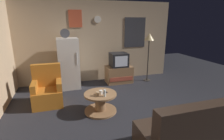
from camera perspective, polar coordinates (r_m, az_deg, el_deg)
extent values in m
plane|color=#232328|center=(4.01, 3.02, -13.86)|extent=(12.00, 12.00, 0.00)
cube|color=tan|center=(5.88, -5.02, 9.06)|extent=(5.20, 0.10, 2.60)
cube|color=#333338|center=(6.22, 7.45, 12.02)|extent=(0.76, 0.02, 1.00)
cube|color=#C64C2D|center=(5.69, -11.85, 16.06)|extent=(0.40, 0.02, 0.52)
cylinder|color=silver|center=(5.79, -4.71, 16.11)|extent=(0.22, 0.03, 0.22)
cube|color=silver|center=(5.38, -13.92, 2.08)|extent=(0.60, 0.60, 1.50)
cylinder|color=silver|center=(5.06, -11.36, 3.70)|extent=(0.02, 0.02, 0.36)
cylinder|color=#4C4C51|center=(5.17, -15.08, 11.46)|extent=(0.26, 0.04, 0.26)
cube|color=#8E6642|center=(5.79, 2.24, -1.40)|extent=(0.84, 0.52, 0.55)
cube|color=#AD4733|center=(5.58, 3.12, -2.97)|extent=(0.76, 0.01, 0.13)
cube|color=black|center=(5.66, 2.19, 3.36)|extent=(0.54, 0.50, 0.44)
cube|color=silver|center=(5.43, 3.06, 2.82)|extent=(0.41, 0.01, 0.33)
cylinder|color=#332D28|center=(6.16, 11.28, -3.21)|extent=(0.24, 0.24, 0.02)
cylinder|color=#332D28|center=(5.97, 11.63, 3.06)|extent=(0.04, 0.04, 1.40)
cone|color=#F2D18C|center=(5.86, 12.06, 10.52)|extent=(0.32, 0.32, 0.22)
cylinder|color=#8E6642|center=(4.08, -3.73, -13.00)|extent=(0.72, 0.72, 0.04)
cylinder|color=#8E6642|center=(3.98, -3.79, -10.49)|extent=(0.24, 0.24, 0.40)
cylinder|color=#8E6642|center=(3.90, -3.84, -7.87)|extent=(0.72, 0.72, 0.04)
cylinder|color=silver|center=(3.71, -2.40, -7.50)|extent=(0.05, 0.05, 0.15)
cylinder|color=silver|center=(3.84, -3.67, -7.23)|extent=(0.08, 0.08, 0.09)
cylinder|color=tan|center=(3.76, -4.78, -7.74)|extent=(0.08, 0.08, 0.09)
cube|color=black|center=(3.89, -2.61, -7.44)|extent=(0.16, 0.09, 0.02)
cube|color=#B2661E|center=(4.57, -20.06, -8.19)|extent=(0.68, 0.68, 0.40)
cube|color=#B2661E|center=(4.65, -20.48, -1.50)|extent=(0.68, 0.16, 0.56)
cube|color=#B2661E|center=(4.49, -23.99, -4.91)|extent=(0.12, 0.60, 0.20)
cube|color=#B2661E|center=(4.45, -16.82, -4.39)|extent=(0.12, 0.60, 0.20)
cube|color=#38281E|center=(3.25, 24.29, -19.02)|extent=(1.70, 0.80, 0.40)
cube|color=#38281E|center=(2.84, 29.39, -14.15)|extent=(1.70, 0.20, 0.52)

